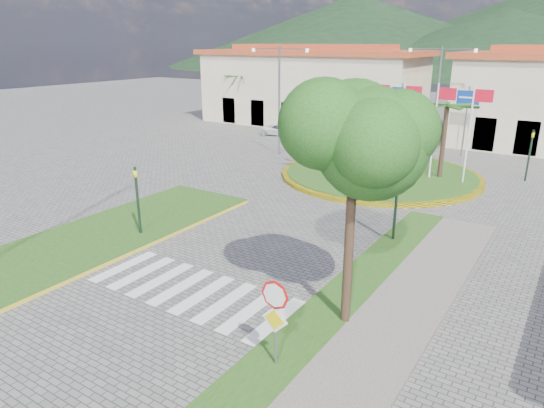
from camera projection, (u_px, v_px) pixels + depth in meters
The scene contains 21 objects.
ground at pixel (94, 346), 13.86m from camera, with size 160.00×160.00×0.00m, color #615F5C.
sidewalk_right at pixel (312, 382), 12.31m from camera, with size 4.00×28.00×0.15m, color gray.
verge_right at pixel (273, 365), 12.92m from camera, with size 1.60×28.00×0.18m, color #1D4714.
median_left at pixel (113, 232), 21.97m from camera, with size 5.00×14.00×0.18m, color #1D4714.
crosswalk at pixel (190, 290), 17.03m from camera, with size 8.00×3.00×0.01m, color silver.
roundabout_island at pixel (380, 174), 31.25m from camera, with size 12.70×12.70×6.00m.
stop_sign at pixel (275, 311), 12.30m from camera, with size 0.80×0.11×2.65m.
deciduous_tree at pixel (354, 161), 13.32m from camera, with size 3.60×3.60×6.80m.
traffic_light_left at pixel (137, 195), 21.10m from camera, with size 0.15×0.18×3.20m.
traffic_light_right at pixel (396, 200), 20.42m from camera, with size 0.15×0.18×3.20m.
traffic_light_far at pixel (530, 151), 29.70m from camera, with size 0.18×0.15×3.20m.
direction_sign_west at pixel (401, 105), 38.33m from camera, with size 1.60×0.14×5.20m.
direction_sign_east at pixel (467, 109), 35.73m from camera, with size 1.60×0.14×5.20m.
street_lamp_centre at pixel (437, 96), 35.70m from camera, with size 4.80×0.16×8.00m.
street_lamp_west at pixel (279, 95), 36.14m from camera, with size 4.80×0.16×8.00m.
building_left at pixel (311, 86), 50.02m from camera, with size 23.32×9.54×8.05m.
hill_far_west at pixel (355, 32), 149.94m from camera, with size 140.00×140.00×22.00m, color black.
hill_near_back at pixel (506, 43), 119.58m from camera, with size 110.00×110.00×16.00m, color black.
white_van at pixel (281, 130), 44.85m from camera, with size 1.74×3.77×1.05m, color white.
car_dark_a at pixel (409, 135), 41.93m from camera, with size 1.50×3.73×1.27m, color black.
car_dark_b at pixel (483, 144), 38.69m from camera, with size 1.11×3.19×1.05m, color black.
Camera 1 is at (10.75, -7.11, 8.28)m, focal length 32.00 mm.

